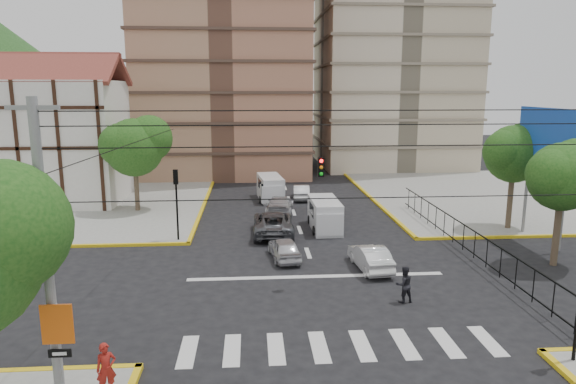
{
  "coord_description": "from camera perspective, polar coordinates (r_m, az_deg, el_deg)",
  "views": [
    {
      "loc": [
        -3.21,
        -23.27,
        9.33
      ],
      "look_at": [
        -1.29,
        3.17,
        4.0
      ],
      "focal_mm": 32.0,
      "sensor_mm": 36.0,
      "label": 1
    }
  ],
  "objects": [
    {
      "name": "car_white_front_right",
      "position": [
        27.53,
        9.12,
        -7.16
      ],
      "size": [
        1.76,
        4.07,
        1.3
      ],
      "primitive_type": "imported",
      "rotation": [
        0.0,
        0.0,
        3.24
      ],
      "color": "white",
      "rests_on": "ground"
    },
    {
      "name": "utility_pole_sw",
      "position": [
        16.07,
        -25.23,
        -6.26
      ],
      "size": [
        1.4,
        0.28,
        9.0
      ],
      "color": "slate",
      "rests_on": "ground"
    },
    {
      "name": "ground",
      "position": [
        25.28,
        3.5,
        -10.31
      ],
      "size": [
        160.0,
        160.0,
        0.0
      ],
      "primitive_type": "plane",
      "color": "black",
      "rests_on": "ground"
    },
    {
      "name": "pedestrian_crosswalk",
      "position": [
        23.66,
        12.76,
        -9.99
      ],
      "size": [
        0.92,
        0.78,
        1.66
      ],
      "primitive_type": "imported",
      "rotation": [
        0.0,
        0.0,
        3.35
      ],
      "color": "black",
      "rests_on": "ground"
    },
    {
      "name": "tree_park_a",
      "position": [
        30.39,
        28.35,
        1.82
      ],
      "size": [
        4.41,
        3.6,
        6.83
      ],
      "color": "#473828",
      "rests_on": "ground"
    },
    {
      "name": "tudor_building",
      "position": [
        46.24,
        -24.2,
        5.32
      ],
      "size": [
        10.8,
        8.05,
        12.23
      ],
      "color": "silver",
      "rests_on": "ground"
    },
    {
      "name": "tree_park_c",
      "position": [
        36.84,
        23.95,
        4.17
      ],
      "size": [
        4.65,
        3.8,
        7.25
      ],
      "color": "#473828",
      "rests_on": "ground"
    },
    {
      "name": "traffic_light_nw",
      "position": [
        32.02,
        -12.3,
        -0.09
      ],
      "size": [
        0.28,
        0.22,
        4.4
      ],
      "color": "black",
      "rests_on": "ground"
    },
    {
      "name": "billboard",
      "position": [
        34.35,
        26.92,
        4.57
      ],
      "size": [
        0.36,
        6.2,
        8.1
      ],
      "color": "slate",
      "rests_on": "ground"
    },
    {
      "name": "car_darkgrey_mid_right",
      "position": [
        39.68,
        4.17,
        -1.25
      ],
      "size": [
        2.18,
        4.18,
        1.36
      ],
      "primitive_type": "imported",
      "rotation": [
        0.0,
        0.0,
        3.29
      ],
      "color": "black",
      "rests_on": "ground"
    },
    {
      "name": "crosswalk_stripes",
      "position": [
        19.89,
        5.88,
        -16.66
      ],
      "size": [
        12.0,
        2.4,
        0.01
      ],
      "primitive_type": "cube",
      "color": "silver",
      "rests_on": "ground"
    },
    {
      "name": "car_grey_mid_left",
      "position": [
        33.52,
        -1.65,
        -3.44
      ],
      "size": [
        2.69,
        5.57,
        1.53
      ],
      "primitive_type": "imported",
      "rotation": [
        0.0,
        0.0,
        3.11
      ],
      "color": "#57595F",
      "rests_on": "ground"
    },
    {
      "name": "car_white_rear_right",
      "position": [
        44.19,
        1.49,
        0.01
      ],
      "size": [
        1.61,
        3.92,
        1.26
      ],
      "primitive_type": "imported",
      "rotation": [
        0.0,
        0.0,
        3.07
      ],
      "color": "white",
      "rests_on": "ground"
    },
    {
      "name": "stop_line",
      "position": [
        26.38,
        3.15,
        -9.35
      ],
      "size": [
        13.0,
        0.4,
        0.01
      ],
      "primitive_type": "cube",
      "color": "silver",
      "rests_on": "ground"
    },
    {
      "name": "car_silver_front_left",
      "position": [
        28.74,
        -0.41,
        -6.29
      ],
      "size": [
        1.92,
        3.76,
        1.22
      ],
      "primitive_type": "imported",
      "rotation": [
        0.0,
        0.0,
        3.28
      ],
      "color": "silver",
      "rests_on": "ground"
    },
    {
      "name": "district_sign",
      "position": [
        16.6,
        -24.17,
        -14.17
      ],
      "size": [
        0.9,
        0.12,
        3.2
      ],
      "color": "slate",
      "rests_on": "ground"
    },
    {
      "name": "sidewalk_nw",
      "position": [
        47.33,
        -24.83,
        -0.97
      ],
      "size": [
        26.0,
        26.0,
        0.15
      ],
      "primitive_type": "cube",
      "color": "gray",
      "rests_on": "ground"
    },
    {
      "name": "park_fence",
      "position": [
        31.74,
        18.81,
        -6.35
      ],
      "size": [
        0.1,
        22.5,
        1.66
      ],
      "primitive_type": null,
      "color": "black",
      "rests_on": "ground"
    },
    {
      "name": "traffic_light_hanging",
      "position": [
        21.75,
        4.4,
        2.26
      ],
      "size": [
        18.0,
        9.12,
        0.92
      ],
      "color": "black",
      "rests_on": "ground"
    },
    {
      "name": "tree_tudor",
      "position": [
        40.45,
        -16.6,
        5.06
      ],
      "size": [
        5.39,
        4.4,
        7.43
      ],
      "color": "#473828",
      "rests_on": "ground"
    },
    {
      "name": "car_silver_rear_left",
      "position": [
        39.02,
        -0.91,
        -1.43
      ],
      "size": [
        2.54,
        4.93,
        1.37
      ],
      "primitive_type": "imported",
      "rotation": [
        0.0,
        0.0,
        3.01
      ],
      "color": "silver",
      "rests_on": "ground"
    },
    {
      "name": "van_right_lane",
      "position": [
        34.48,
        4.15,
        -2.65
      ],
      "size": [
        1.94,
        4.56,
        2.05
      ],
      "rotation": [
        0.0,
        0.0,
        0.01
      ],
      "color": "silver",
      "rests_on": "ground"
    },
    {
      "name": "sidewalk_ne",
      "position": [
        49.97,
        23.62,
        -0.27
      ],
      "size": [
        26.0,
        26.0,
        0.15
      ],
      "primitive_type": "cube",
      "color": "gray",
      "rests_on": "ground"
    },
    {
      "name": "pedestrian_sw_corner",
      "position": [
        17.42,
        -19.55,
        -18.02
      ],
      "size": [
        0.71,
        0.61,
        1.64
      ],
      "primitive_type": "imported",
      "rotation": [
        0.0,
        0.0,
        0.44
      ],
      "color": "maroon",
      "rests_on": "sidewalk_sw"
    },
    {
      "name": "van_left_lane",
      "position": [
        43.66,
        -1.96,
        0.36
      ],
      "size": [
        2.28,
        4.73,
        2.05
      ],
      "rotation": [
        0.0,
        0.0,
        0.11
      ],
      "color": "silver",
      "rests_on": "ground"
    }
  ]
}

